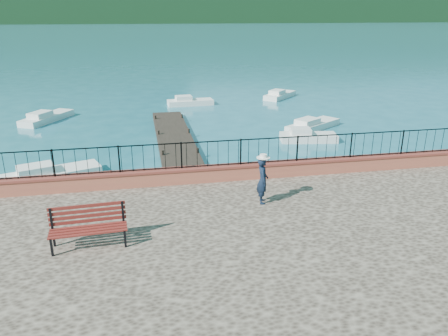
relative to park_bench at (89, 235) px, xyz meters
name	(u,v)px	position (x,y,z in m)	size (l,w,h in m)	color
ground	(276,256)	(5.42, 0.41, -1.53)	(2000.00, 2000.00, 0.00)	#19596B
parapet	(248,171)	(5.42, 4.11, -0.04)	(28.00, 0.46, 0.58)	#A3543B
railing	(249,152)	(5.42, 4.11, 0.73)	(27.00, 0.05, 0.95)	black
dock	(177,145)	(3.42, 12.41, -1.38)	(2.00, 16.00, 0.30)	#2D231C
far_forest	(140,8)	(5.42, 300.41, 7.47)	(900.00, 60.00, 18.00)	black
companion_hill	(308,17)	(225.42, 560.41, -1.53)	(448.00, 384.00, 180.00)	#142D23
park_bench	(89,235)	(0.00, 0.00, 0.00)	(2.05, 0.77, 1.12)	black
person	(263,180)	(5.33, 1.87, 0.45)	(0.57, 0.37, 1.55)	black
hat	(263,156)	(5.33, 1.87, 1.29)	(0.44, 0.44, 0.12)	white
boat_0	(51,171)	(-2.56, 8.70, -1.13)	(4.24, 1.30, 0.80)	silver
boat_1	(309,134)	(11.13, 12.36, -1.13)	(3.24, 1.30, 0.80)	silver
boat_2	(313,123)	(12.46, 14.96, -1.13)	(4.34, 1.30, 0.80)	silver
boat_3	(47,115)	(-4.81, 20.51, -1.13)	(4.33, 1.30, 0.80)	silver
boat_4	(190,100)	(5.60, 24.08, -1.13)	(3.63, 1.30, 0.80)	silver
boat_5	(280,93)	(13.69, 25.66, -1.13)	(3.91, 1.30, 0.80)	silver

